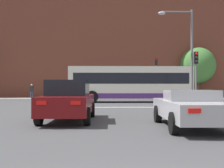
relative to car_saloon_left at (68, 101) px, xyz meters
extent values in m
cube|color=silver|center=(2.15, 7.06, -0.79)|extent=(8.17, 0.30, 0.01)
cube|color=gray|center=(2.15, 20.44, -0.79)|extent=(69.08, 2.50, 0.01)
cube|color=brown|center=(-0.16, 31.93, 6.51)|extent=(46.92, 14.87, 14.61)
cube|color=#600C0F|center=(0.00, 0.01, -0.14)|extent=(1.82, 4.26, 0.68)
cube|color=black|center=(0.00, -0.03, 0.50)|extent=(1.54, 1.93, 0.60)
cylinder|color=black|center=(-0.82, 1.34, -0.48)|extent=(0.23, 0.64, 0.64)
cylinder|color=black|center=(0.86, 1.31, -0.48)|extent=(0.23, 0.64, 0.64)
cylinder|color=black|center=(-0.86, -1.29, -0.48)|extent=(0.23, 0.64, 0.64)
cylinder|color=black|center=(0.82, -1.32, -0.48)|extent=(0.23, 0.64, 0.64)
cube|color=red|center=(-0.58, -2.12, 0.03)|extent=(0.32, 0.06, 0.12)
cube|color=red|center=(0.51, -2.14, 0.03)|extent=(0.32, 0.06, 0.12)
cube|color=#9E9EA3|center=(4.32, -1.88, -0.19)|extent=(1.96, 4.41, 0.57)
cube|color=#9E9EA3|center=(4.32, -1.77, 0.26)|extent=(1.64, 1.34, 0.35)
cylinder|color=black|center=(3.44, -0.51, -0.48)|extent=(0.23, 0.64, 0.64)
cylinder|color=black|center=(5.25, -0.54, -0.48)|extent=(0.23, 0.64, 0.64)
cylinder|color=black|center=(3.39, -3.22, -0.48)|extent=(0.23, 0.64, 0.64)
cube|color=red|center=(3.70, -4.08, -0.05)|extent=(0.32, 0.06, 0.12)
cube|color=silver|center=(3.59, 13.09, 0.89)|extent=(10.39, 2.45, 2.67)
cube|color=#4C2870|center=(3.59, 13.09, -0.23)|extent=(10.41, 2.47, 0.44)
cube|color=black|center=(3.59, 13.09, 1.22)|extent=(9.56, 2.48, 0.90)
cylinder|color=black|center=(6.81, 14.26, -0.30)|extent=(1.00, 0.28, 1.00)
cylinder|color=black|center=(6.81, 11.91, -0.30)|extent=(1.00, 0.28, 1.00)
cylinder|color=black|center=(0.37, 14.26, -0.30)|extent=(1.00, 0.28, 1.00)
cylinder|color=black|center=(0.37, 11.91, -0.30)|extent=(1.00, 0.28, 1.00)
cylinder|color=slate|center=(7.13, 20.07, 1.07)|extent=(0.12, 0.12, 3.73)
cube|color=black|center=(7.13, 20.07, 3.33)|extent=(0.26, 0.20, 0.80)
sphere|color=red|center=(7.13, 19.94, 3.59)|extent=(0.17, 0.17, 0.17)
sphere|color=black|center=(7.13, 19.94, 3.33)|extent=(0.17, 0.17, 0.17)
sphere|color=black|center=(7.13, 19.94, 3.07)|extent=(0.17, 0.17, 0.17)
cylinder|color=slate|center=(7.48, 7.41, 0.63)|extent=(0.12, 0.12, 2.86)
cube|color=black|center=(7.48, 7.41, 2.46)|extent=(0.26, 0.20, 0.80)
sphere|color=red|center=(7.48, 7.28, 2.72)|extent=(0.17, 0.17, 0.17)
sphere|color=black|center=(7.48, 7.28, 2.46)|extent=(0.17, 0.17, 0.17)
sphere|color=black|center=(7.48, 7.28, 2.21)|extent=(0.17, 0.17, 0.17)
cylinder|color=slate|center=(7.38, 7.96, 2.51)|extent=(0.16, 0.16, 6.62)
cylinder|color=slate|center=(6.34, 7.96, 5.67)|extent=(2.07, 0.10, 0.10)
ellipsoid|color=#B2B2B7|center=(5.31, 7.96, 5.57)|extent=(0.50, 0.36, 0.22)
cylinder|color=#333851|center=(-7.10, 21.30, -0.41)|extent=(0.13, 0.13, 0.78)
cylinder|color=#333851|center=(-6.93, 21.29, -0.41)|extent=(0.13, 0.13, 0.78)
cube|color=#232328|center=(-7.01, 21.30, 0.29)|extent=(0.41, 0.23, 0.62)
sphere|color=tan|center=(-7.01, 21.30, 0.71)|extent=(0.23, 0.23, 0.23)
cylinder|color=black|center=(-2.24, 20.45, -0.38)|extent=(0.13, 0.13, 0.84)
cylinder|color=black|center=(-2.39, 20.38, -0.38)|extent=(0.13, 0.13, 0.84)
cube|color=navy|center=(-2.31, 20.41, 0.38)|extent=(0.45, 0.36, 0.67)
sphere|color=tan|center=(-2.31, 20.41, 0.83)|extent=(0.25, 0.25, 0.25)
cylinder|color=#333851|center=(5.97, 20.31, -0.37)|extent=(0.13, 0.13, 0.85)
cylinder|color=#333851|center=(6.02, 20.48, -0.37)|extent=(0.13, 0.13, 0.85)
cube|color=navy|center=(5.99, 20.40, 0.39)|extent=(0.33, 0.45, 0.67)
sphere|color=tan|center=(5.99, 20.40, 0.85)|extent=(0.25, 0.25, 0.25)
cylinder|color=#4C3823|center=(13.15, 24.07, 0.26)|extent=(0.36, 0.36, 2.12)
ellipsoid|color=#3D7033|center=(13.15, 24.07, 3.18)|extent=(4.39, 4.39, 4.61)
camera|label=1|loc=(1.46, -11.08, 0.57)|focal=45.00mm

